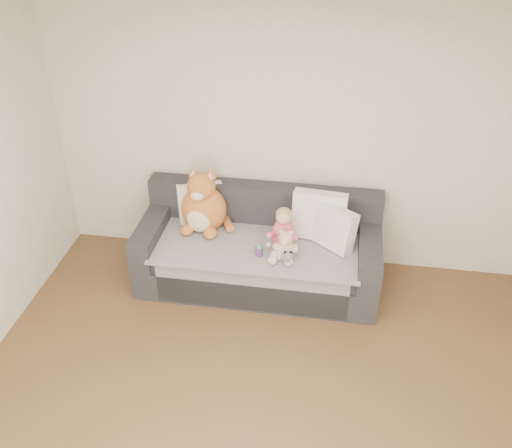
{
  "coord_description": "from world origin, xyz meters",
  "views": [
    {
      "loc": [
        0.41,
        -2.19,
        3.47
      ],
      "look_at": [
        -0.24,
        1.87,
        0.75
      ],
      "focal_mm": 40.0,
      "sensor_mm": 36.0,
      "label": 1
    }
  ],
  "objects_px": {
    "plush_cat": "(203,206)",
    "teddy_bear": "(286,247)",
    "toddler": "(283,233)",
    "sofa": "(259,252)",
    "sippy_cup": "(259,250)"
  },
  "relations": [
    {
      "from": "plush_cat",
      "to": "sippy_cup",
      "type": "xyz_separation_m",
      "value": [
        0.58,
        -0.36,
        -0.18
      ]
    },
    {
      "from": "toddler",
      "to": "plush_cat",
      "type": "bearing_deg",
      "value": 161.74
    },
    {
      "from": "teddy_bear",
      "to": "plush_cat",
      "type": "bearing_deg",
      "value": 163.29
    },
    {
      "from": "sofa",
      "to": "plush_cat",
      "type": "relative_size",
      "value": 3.37
    },
    {
      "from": "toddler",
      "to": "teddy_bear",
      "type": "xyz_separation_m",
      "value": [
        0.04,
        -0.13,
        -0.05
      ]
    },
    {
      "from": "toddler",
      "to": "plush_cat",
      "type": "relative_size",
      "value": 0.62
    },
    {
      "from": "plush_cat",
      "to": "teddy_bear",
      "type": "xyz_separation_m",
      "value": [
        0.81,
        -0.35,
        -0.12
      ]
    },
    {
      "from": "sippy_cup",
      "to": "teddy_bear",
      "type": "bearing_deg",
      "value": 3.39
    },
    {
      "from": "toddler",
      "to": "plush_cat",
      "type": "xyz_separation_m",
      "value": [
        -0.77,
        0.22,
        0.07
      ]
    },
    {
      "from": "sofa",
      "to": "toddler",
      "type": "xyz_separation_m",
      "value": [
        0.23,
        -0.13,
        0.33
      ]
    },
    {
      "from": "toddler",
      "to": "teddy_bear",
      "type": "height_order",
      "value": "toddler"
    },
    {
      "from": "sofa",
      "to": "toddler",
      "type": "distance_m",
      "value": 0.42
    },
    {
      "from": "plush_cat",
      "to": "teddy_bear",
      "type": "height_order",
      "value": "plush_cat"
    },
    {
      "from": "toddler",
      "to": "teddy_bear",
      "type": "distance_m",
      "value": 0.15
    },
    {
      "from": "plush_cat",
      "to": "sofa",
      "type": "bearing_deg",
      "value": -3.97
    }
  ]
}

